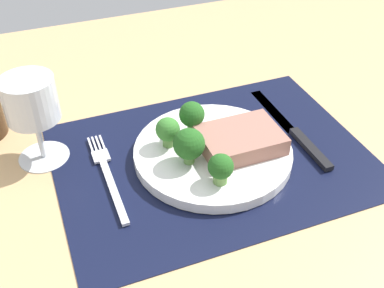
{
  "coord_description": "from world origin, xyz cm",
  "views": [
    {
      "loc": [
        -22.15,
        -48.89,
        45.21
      ],
      "look_at": [
        -2.45,
        2.07,
        1.9
      ],
      "focal_mm": 44.5,
      "sensor_mm": 36.0,
      "label": 1
    }
  ],
  "objects_px": {
    "plate": "(213,153)",
    "fork": "(108,175)",
    "knife": "(295,132)",
    "wine_glass": "(31,105)",
    "steak": "(240,140)"
  },
  "relations": [
    {
      "from": "steak",
      "to": "wine_glass",
      "type": "relative_size",
      "value": 0.87
    },
    {
      "from": "steak",
      "to": "fork",
      "type": "bearing_deg",
      "value": 172.65
    },
    {
      "from": "plate",
      "to": "knife",
      "type": "relative_size",
      "value": 1.0
    },
    {
      "from": "plate",
      "to": "wine_glass",
      "type": "distance_m",
      "value": 0.26
    },
    {
      "from": "knife",
      "to": "wine_glass",
      "type": "xyz_separation_m",
      "value": [
        -0.37,
        0.09,
        0.09
      ]
    },
    {
      "from": "fork",
      "to": "knife",
      "type": "bearing_deg",
      "value": -0.3
    },
    {
      "from": "wine_glass",
      "to": "plate",
      "type": "bearing_deg",
      "value": -21.8
    },
    {
      "from": "steak",
      "to": "knife",
      "type": "relative_size",
      "value": 0.5
    },
    {
      "from": "steak",
      "to": "wine_glass",
      "type": "bearing_deg",
      "value": 159.08
    },
    {
      "from": "fork",
      "to": "knife",
      "type": "xyz_separation_m",
      "value": [
        0.3,
        -0.01,
        0.0
      ]
    },
    {
      "from": "fork",
      "to": "knife",
      "type": "distance_m",
      "value": 0.3
    },
    {
      "from": "plate",
      "to": "steak",
      "type": "relative_size",
      "value": 2.0
    },
    {
      "from": "plate",
      "to": "fork",
      "type": "distance_m",
      "value": 0.15
    },
    {
      "from": "knife",
      "to": "fork",
      "type": "bearing_deg",
      "value": 177.37
    },
    {
      "from": "plate",
      "to": "knife",
      "type": "distance_m",
      "value": 0.14
    }
  ]
}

